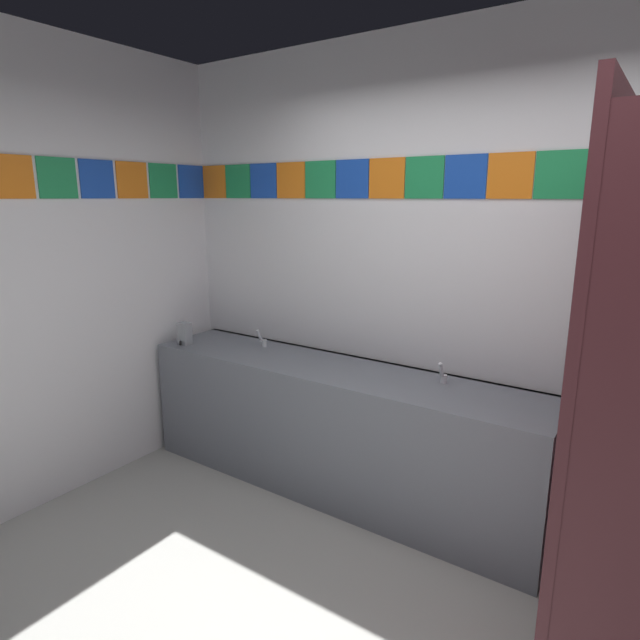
# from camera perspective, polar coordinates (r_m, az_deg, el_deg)

# --- Properties ---
(wall_back) EXTENTS (4.31, 0.09, 2.78)m
(wall_back) POSITION_cam_1_polar(r_m,az_deg,el_deg) (3.12, 17.13, 4.14)
(wall_back) COLOR silver
(wall_back) RESTS_ON ground_plane
(vanity_counter) EXTENTS (2.65, 0.57, 0.82)m
(vanity_counter) POSITION_cam_1_polar(r_m,az_deg,el_deg) (3.43, 1.58, -11.51)
(vanity_counter) COLOR slate
(vanity_counter) RESTS_ON ground_plane
(faucet_left) EXTENTS (0.04, 0.10, 0.14)m
(faucet_left) POSITION_cam_1_polar(r_m,az_deg,el_deg) (3.72, -6.25, -2.16)
(faucet_left) COLOR silver
(faucet_left) RESTS_ON vanity_counter
(faucet_right) EXTENTS (0.04, 0.10, 0.14)m
(faucet_right) POSITION_cam_1_polar(r_m,az_deg,el_deg) (3.06, 13.11, -5.83)
(faucet_right) COLOR silver
(faucet_right) RESTS_ON vanity_counter
(soap_dispenser) EXTENTS (0.09, 0.09, 0.16)m
(soap_dispenser) POSITION_cam_1_polar(r_m,az_deg,el_deg) (3.89, -14.41, -1.43)
(soap_dispenser) COLOR gray
(soap_dispenser) RESTS_ON vanity_counter
(stall_divider) EXTENTS (0.92, 1.42, 2.17)m
(stall_divider) POSITION_cam_1_polar(r_m,az_deg,el_deg) (2.09, 31.25, -10.41)
(stall_divider) COLOR #471E23
(stall_divider) RESTS_ON ground_plane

